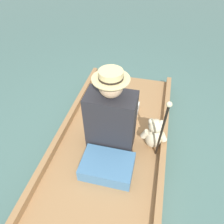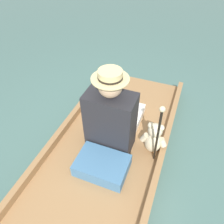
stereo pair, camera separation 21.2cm
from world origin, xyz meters
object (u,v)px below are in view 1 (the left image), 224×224
teddy_bear (154,134)px  seated_person (113,117)px  wine_glass (87,107)px  walking_cane (162,129)px

teddy_bear → seated_person: bearing=-179.7°
seated_person → wine_glass: bearing=135.4°
seated_person → walking_cane: bearing=-28.4°
seated_person → walking_cane: seated_person is taller
teddy_bear → wine_glass: bearing=156.5°
teddy_bear → wine_glass: (-0.85, 0.37, -0.12)m
teddy_bear → walking_cane: 0.41m
wine_glass → walking_cane: (0.90, -0.61, 0.45)m
seated_person → walking_cane: 0.57m
wine_glass → walking_cane: walking_cane is taller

